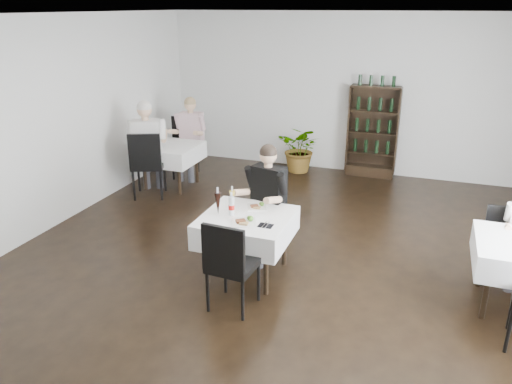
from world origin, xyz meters
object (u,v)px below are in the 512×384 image
wine_shelf (373,133)px  diner_main (265,194)px  potted_tree (301,149)px  main_table (247,227)px

wine_shelf → diner_main: size_ratio=1.17×
wine_shelf → potted_tree: wine_shelf is taller
diner_main → potted_tree: bearing=97.5°
main_table → diner_main: 0.56m
potted_tree → wine_shelf: bearing=9.0°
main_table → potted_tree: 4.13m
wine_shelf → potted_tree: size_ratio=1.88×
main_table → diner_main: diner_main is taller
potted_tree → diner_main: size_ratio=0.62×
potted_tree → diner_main: diner_main is taller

